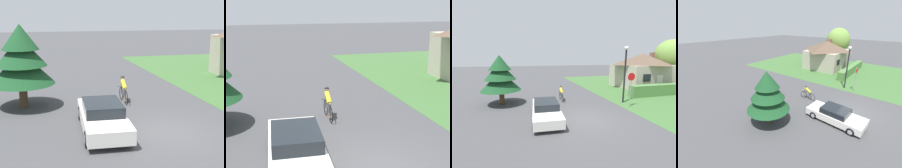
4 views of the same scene
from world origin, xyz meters
TOP-DOWN VIEW (x-y plane):
  - ground_plane at (0.00, 0.00)m, footprint 140.00×140.00m
  - sedan_left_lane at (-2.46, 0.87)m, footprint 2.03×4.74m
  - cyclist at (-0.45, 4.78)m, footprint 0.44×1.77m
  - conifer_tall_near at (-5.85, 5.09)m, footprint 3.38×3.38m

SIDE VIEW (x-z plane):
  - ground_plane at x=0.00m, z-range 0.00..0.00m
  - sedan_left_lane at x=-2.46m, z-range -0.01..1.23m
  - cyclist at x=-0.45m, z-range -0.03..1.42m
  - conifer_tall_near at x=-5.85m, z-range 0.40..4.76m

